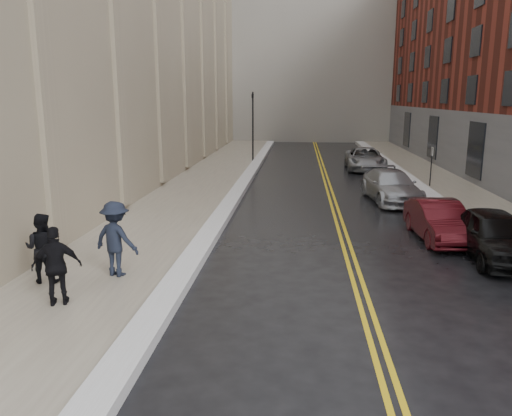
% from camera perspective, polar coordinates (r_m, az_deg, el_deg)
% --- Properties ---
extents(ground, '(160.00, 160.00, 0.00)m').
position_cam_1_polar(ground, '(8.65, -1.89, -21.14)').
color(ground, black).
rests_on(ground, ground).
extents(sidewalk_left, '(4.00, 64.00, 0.15)m').
position_cam_1_polar(sidewalk_left, '(24.23, -7.95, 1.17)').
color(sidewalk_left, gray).
rests_on(sidewalk_left, ground).
extents(sidewalk_right, '(3.00, 64.00, 0.15)m').
position_cam_1_polar(sidewalk_right, '(24.97, 23.85, 0.55)').
color(sidewalk_right, gray).
rests_on(sidewalk_right, ground).
extents(lane_stripe_a, '(0.12, 64.00, 0.01)m').
position_cam_1_polar(lane_stripe_a, '(23.68, 8.51, 0.71)').
color(lane_stripe_a, gold).
rests_on(lane_stripe_a, ground).
extents(lane_stripe_b, '(0.12, 64.00, 0.01)m').
position_cam_1_polar(lane_stripe_b, '(23.70, 9.08, 0.70)').
color(lane_stripe_b, gold).
rests_on(lane_stripe_b, ground).
extents(snow_ridge_left, '(0.70, 60.80, 0.26)m').
position_cam_1_polar(snow_ridge_left, '(23.81, -2.55, 1.21)').
color(snow_ridge_left, white).
rests_on(snow_ridge_left, ground).
extents(snow_ridge_right, '(0.85, 60.80, 0.30)m').
position_cam_1_polar(snow_ridge_right, '(24.42, 19.76, 0.81)').
color(snow_ridge_right, white).
rests_on(snow_ridge_right, ground).
extents(traffic_signal, '(0.18, 0.15, 5.20)m').
position_cam_1_polar(traffic_signal, '(37.35, -0.37, 9.89)').
color(traffic_signal, black).
rests_on(traffic_signal, ground).
extents(parking_sign_far, '(0.06, 0.35, 2.23)m').
position_cam_1_polar(parking_sign_far, '(28.24, 19.40, 4.82)').
color(parking_sign_far, black).
rests_on(parking_sign_far, ground).
extents(car_black, '(1.86, 4.41, 1.49)m').
position_cam_1_polar(car_black, '(16.67, 25.62, -2.80)').
color(car_black, black).
rests_on(car_black, ground).
extents(car_maroon, '(1.63, 4.15, 1.34)m').
position_cam_1_polar(car_maroon, '(18.19, 20.16, -1.36)').
color(car_maroon, '#410B10').
rests_on(car_maroon, ground).
extents(car_silver_near, '(2.61, 5.20, 1.45)m').
position_cam_1_polar(car_silver_near, '(24.30, 15.16, 2.44)').
color(car_silver_near, '#95969C').
rests_on(car_silver_near, ground).
extents(car_silver_far, '(2.58, 5.40, 1.49)m').
position_cam_1_polar(car_silver_far, '(34.64, 12.35, 5.51)').
color(car_silver_far, gray).
rests_on(car_silver_far, ground).
extents(pedestrian_a, '(0.92, 0.74, 1.80)m').
position_cam_1_polar(pedestrian_a, '(13.84, -23.23, -4.21)').
color(pedestrian_a, black).
rests_on(pedestrian_a, sidewalk_left).
extents(pedestrian_b, '(1.47, 1.12, 2.01)m').
position_cam_1_polar(pedestrian_b, '(13.66, -15.72, -3.41)').
color(pedestrian_b, black).
rests_on(pedestrian_b, sidewalk_left).
extents(pedestrian_c, '(1.16, 0.77, 1.84)m').
position_cam_1_polar(pedestrian_c, '(12.20, -21.82, -6.18)').
color(pedestrian_c, black).
rests_on(pedestrian_c, sidewalk_left).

